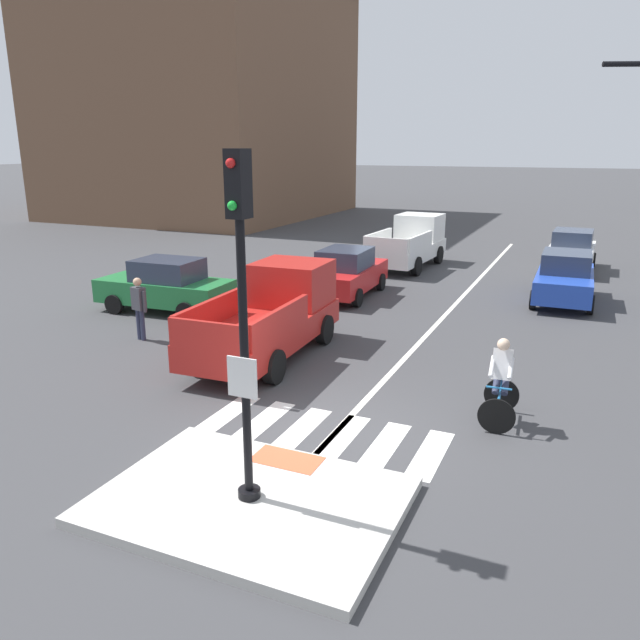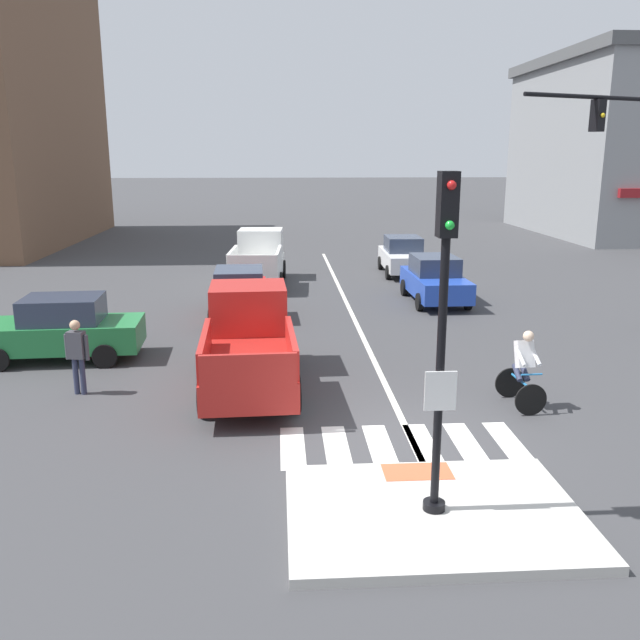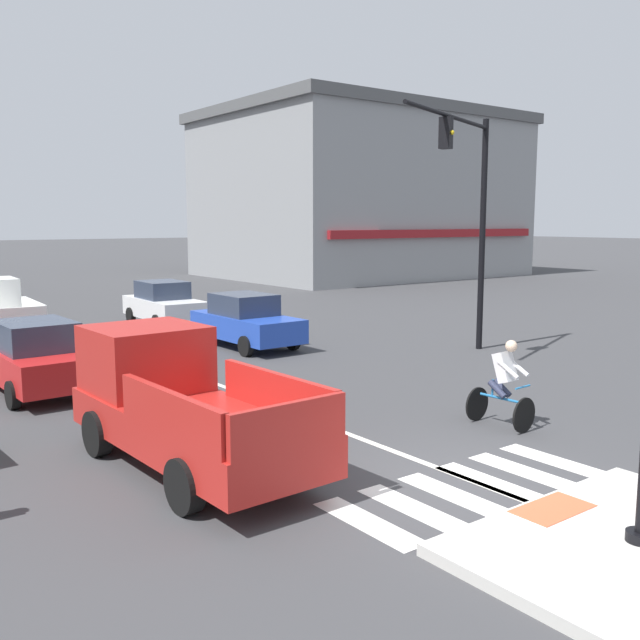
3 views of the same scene
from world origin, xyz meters
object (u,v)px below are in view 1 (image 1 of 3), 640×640
object	(u,v)px
pickup_truck_white_westbound_distant	(411,243)
signal_pole	(242,301)
car_blue_eastbound_far	(565,278)
car_red_westbound_far	(346,273)
pedestrian_at_curb_left	(139,304)
pickup_truck_red_westbound_near	(274,314)
car_white_eastbound_distant	(571,251)
cyclist	(501,379)
car_green_cross_left	(166,286)

from	to	relation	value
pickup_truck_white_westbound_distant	signal_pole	bearing A→B (deg)	-80.92
car_blue_eastbound_far	car_red_westbound_far	xyz separation A→B (m)	(-6.79, -2.11, 0.00)
pedestrian_at_curb_left	car_red_westbound_far	bearing A→B (deg)	65.07
signal_pole	car_blue_eastbound_far	size ratio (longest dim) A/B	1.15
pickup_truck_red_westbound_near	signal_pole	bearing A→B (deg)	-64.90
car_white_eastbound_distant	pedestrian_at_curb_left	world-z (taller)	pedestrian_at_curb_left
car_red_westbound_far	cyclist	bearing A→B (deg)	-52.52
signal_pole	car_green_cross_left	xyz separation A→B (m)	(-7.75, 8.25, -2.20)
signal_pole	car_white_eastbound_distant	size ratio (longest dim) A/B	1.15
car_blue_eastbound_far	car_red_westbound_far	bearing A→B (deg)	-162.73
car_blue_eastbound_far	pickup_truck_white_westbound_distant	distance (m)	7.57
car_white_eastbound_distant	pedestrian_at_curb_left	bearing A→B (deg)	-123.90
pedestrian_at_curb_left	car_green_cross_left	bearing A→B (deg)	114.33
cyclist	pedestrian_at_curb_left	world-z (taller)	cyclist
signal_pole	pickup_truck_white_westbound_distant	world-z (taller)	signal_pole
signal_pole	car_blue_eastbound_far	bearing A→B (deg)	76.91
car_red_westbound_far	pedestrian_at_curb_left	bearing A→B (deg)	-114.93
pickup_truck_white_westbound_distant	cyclist	bearing A→B (deg)	-68.09
car_green_cross_left	pickup_truck_white_westbound_distant	world-z (taller)	pickup_truck_white_westbound_distant
signal_pole	car_white_eastbound_distant	distance (m)	20.70
signal_pole	pickup_truck_white_westbound_distant	bearing A→B (deg)	99.08
car_red_westbound_far	car_green_cross_left	xyz separation A→B (m)	(-4.33, -4.11, 0.00)
car_blue_eastbound_far	pedestrian_at_curb_left	xyz separation A→B (m)	(-9.93, -8.86, 0.17)
signal_pole	car_green_cross_left	distance (m)	11.53
pickup_truck_white_westbound_distant	pedestrian_at_curb_left	bearing A→B (deg)	-105.44
car_white_eastbound_distant	car_red_westbound_far	bearing A→B (deg)	-130.30
car_green_cross_left	pedestrian_at_curb_left	distance (m)	2.89
pickup_truck_white_westbound_distant	cyclist	xyz separation A→B (m)	(5.78, -14.38, -0.11)
signal_pole	pickup_truck_red_westbound_near	bearing A→B (deg)	115.10
pickup_truck_red_westbound_near	cyclist	size ratio (longest dim) A/B	3.08
car_red_westbound_far	car_white_eastbound_distant	distance (m)	10.42
cyclist	pedestrian_at_curb_left	xyz separation A→B (m)	(-9.37, 1.39, 0.11)
car_blue_eastbound_far	car_white_eastbound_distant	distance (m)	5.84
signal_pole	car_green_cross_left	size ratio (longest dim) A/B	1.14
signal_pole	pickup_truck_white_westbound_distant	distance (m)	18.96
car_white_eastbound_distant	car_blue_eastbound_far	bearing A→B (deg)	-89.49
car_blue_eastbound_far	pedestrian_at_curb_left	size ratio (longest dim) A/B	2.47
signal_pole	car_blue_eastbound_far	world-z (taller)	signal_pole
car_red_westbound_far	pickup_truck_white_westbound_distant	bearing A→B (deg)	85.85
signal_pole	cyclist	bearing A→B (deg)	56.40
signal_pole	car_white_eastbound_distant	world-z (taller)	signal_pole
car_blue_eastbound_far	car_red_westbound_far	world-z (taller)	same
signal_pole	car_white_eastbound_distant	xyz separation A→B (m)	(3.31, 20.31, -2.20)
car_blue_eastbound_far	signal_pole	bearing A→B (deg)	-103.09
pickup_truck_white_westbound_distant	pedestrian_at_curb_left	xyz separation A→B (m)	(-3.59, -13.00, 0.00)
car_blue_eastbound_far	pedestrian_at_curb_left	world-z (taller)	pedestrian_at_curb_left
pedestrian_at_curb_left	pickup_truck_white_westbound_distant	bearing A→B (deg)	74.56
car_green_cross_left	pickup_truck_white_westbound_distant	xyz separation A→B (m)	(4.78, 10.36, 0.17)
car_blue_eastbound_far	cyclist	distance (m)	10.26
car_blue_eastbound_far	car_red_westbound_far	distance (m)	7.11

